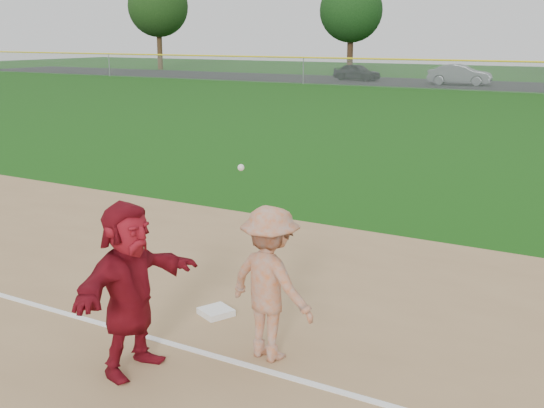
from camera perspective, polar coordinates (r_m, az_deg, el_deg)
The scene contains 9 objects.
ground at distance 9.12m, azimuth -4.88°, elevation -9.94°, with size 160.00×160.00×0.00m, color #14490E.
foul_line at distance 8.53m, azimuth -8.05°, elevation -11.60°, with size 60.00×0.10×0.01m, color white.
first_base at distance 9.31m, azimuth -4.71°, elevation -8.98°, with size 0.39×0.39×0.09m, color white.
base_runner at distance 7.68m, azimuth -11.86°, elevation -6.87°, with size 1.81×0.58×1.95m, color maroon.
car_left at distance 57.61m, azimuth 7.12°, elevation 10.90°, with size 1.60×3.99×1.36m, color black.
car_mid at distance 53.76m, azimuth 15.44°, elevation 10.39°, with size 1.62×4.63×1.53m, color slate.
first_base_play at distance 7.84m, azimuth -0.14°, elevation -6.65°, with size 1.30×0.89×2.17m.
tree_0 at distance 76.49m, azimuth -9.51°, elevation 15.98°, with size 6.40×6.40×9.81m.
tree_1 at distance 65.56m, azimuth 6.64°, elevation 15.77°, with size 5.80×5.80×8.75m.
Camera 1 is at (4.89, -6.76, 3.69)m, focal length 45.00 mm.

